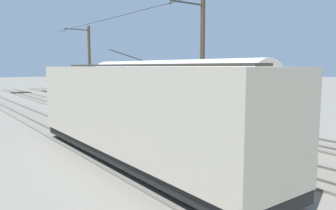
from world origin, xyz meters
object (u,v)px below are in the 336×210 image
at_px(vintage_streetcar, 163,95).
at_px(boxcar_adjacent, 135,111).
at_px(catenary_pole_foreground, 89,64).
at_px(catenary_pole_mid_near, 202,63).
at_px(switch_stand, 120,96).

distance_m(vintage_streetcar, boxcar_adjacent, 6.40).
relative_size(vintage_streetcar, catenary_pole_foreground, 2.21).
distance_m(catenary_pole_mid_near, switch_stand, 17.57).
relative_size(boxcar_adjacent, catenary_pole_mid_near, 1.71).
bearing_deg(boxcar_adjacent, vintage_streetcar, -135.44).
relative_size(catenary_pole_mid_near, switch_stand, 6.47).
height_order(vintage_streetcar, catenary_pole_mid_near, catenary_pole_mid_near).
bearing_deg(switch_stand, catenary_pole_foreground, -3.96).
bearing_deg(boxcar_adjacent, catenary_pole_mid_near, -151.17).
bearing_deg(switch_stand, boxcar_adjacent, 63.44).
height_order(catenary_pole_foreground, switch_stand, catenary_pole_foreground).
bearing_deg(switch_stand, vintage_streetcar, 70.34).
xyz_separation_m(vintage_streetcar, catenary_pole_mid_near, (-2.39, 0.66, 1.89)).
xyz_separation_m(boxcar_adjacent, catenary_pole_foreground, (-6.95, -20.95, 1.98)).
bearing_deg(catenary_pole_mid_near, switch_stand, -101.39).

